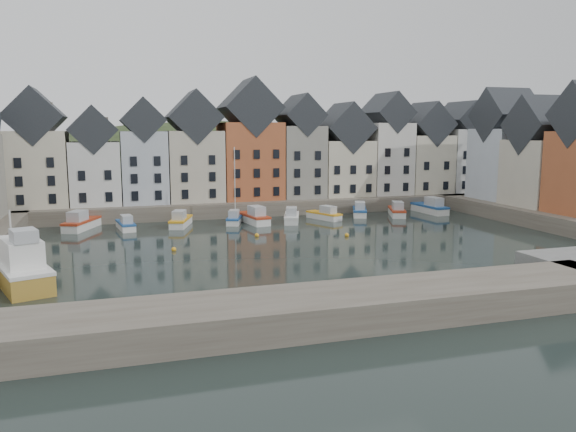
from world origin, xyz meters
name	(u,v)px	position (x,y,z in m)	size (l,w,h in m)	color
ground	(313,248)	(0.00, 0.00, 0.00)	(260.00, 260.00, 0.00)	black
far_quay	(247,203)	(0.00, 30.00, 1.00)	(90.00, 16.00, 2.00)	#534A3F
right_quay	(576,218)	(37.00, 3.00, 1.00)	(14.00, 54.00, 2.00)	#534A3F
near_wall	(281,313)	(-10.00, -22.00, 1.00)	(50.00, 6.00, 2.00)	#534A3F
hillside	(219,280)	(0.02, 56.00, -17.96)	(153.60, 70.40, 64.00)	#212E17
far_terrace	(270,152)	(3.21, 28.00, 8.88)	(72.37, 8.16, 17.78)	beige
right_terrace	(545,155)	(36.00, 8.07, 8.91)	(8.30, 24.25, 16.36)	#B5BDC8
mooring_buoys	(263,240)	(-4.00, 5.33, 0.15)	(20.50, 5.50, 0.50)	orange
boat_a	(81,223)	(-23.68, 19.06, 0.80)	(4.66, 7.26, 2.67)	silver
boat_b	(126,225)	(-18.37, 17.32, 0.62)	(2.43, 5.60, 2.08)	silver
boat_c	(181,221)	(-11.62, 17.69, 0.70)	(3.73, 6.42, 2.36)	silver
boat_d	(235,218)	(-4.54, 17.83, 0.66)	(3.33, 5.58, 10.19)	silver
boat_e	(254,217)	(-2.02, 17.22, 0.78)	(3.16, 7.06, 2.62)	silver
boat_f	(292,217)	(2.95, 16.53, 0.69)	(3.73, 6.31, 2.31)	silver
boat_g	(325,215)	(8.04, 17.44, 0.64)	(3.76, 5.79, 2.13)	silver
boat_h	(360,211)	(14.07, 19.19, 0.69)	(4.03, 6.26, 2.31)	silver
boat_i	(397,211)	(19.04, 17.29, 0.71)	(4.03, 6.46, 2.37)	silver
boat_j	(430,208)	(25.13, 18.32, 0.80)	(2.60, 7.10, 2.68)	silver
large_vessel	(19,267)	(-27.06, -6.05, 1.42)	(6.70, 12.00, 6.04)	#B3882F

